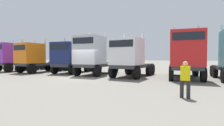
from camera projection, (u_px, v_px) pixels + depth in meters
ground at (80, 78)px, 15.07m from camera, size 200.00×200.00×0.00m
semi_truck_purple at (12, 57)px, 22.38m from camera, size 2.89×6.44×4.17m
semi_truck_orange at (35, 58)px, 20.41m from camera, size 3.29×6.48×3.98m
semi_truck_navy at (69, 58)px, 19.47m from camera, size 2.94×5.82×4.01m
semi_truck_silver at (93, 55)px, 17.33m from camera, size 2.74×6.13×4.43m
semi_truck_white at (130, 57)px, 15.51m from camera, size 3.00×5.99×4.02m
semi_truck_red at (186, 55)px, 13.95m from camera, size 3.06×6.54×4.41m
visitor_in_hivis at (185, 77)px, 7.51m from camera, size 0.50×0.50×1.61m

